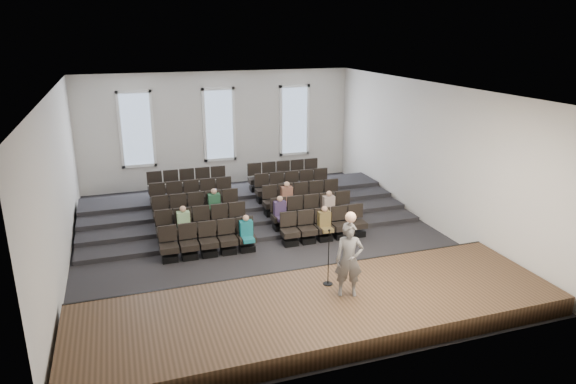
# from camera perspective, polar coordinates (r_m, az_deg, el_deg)

# --- Properties ---
(ground) EXTENTS (14.00, 14.00, 0.00)m
(ground) POSITION_cam_1_polar(r_m,az_deg,el_deg) (17.13, -2.72, -5.41)
(ground) COLOR black
(ground) RESTS_ON ground
(ceiling) EXTENTS (12.00, 14.00, 0.02)m
(ceiling) POSITION_cam_1_polar(r_m,az_deg,el_deg) (15.86, -2.98, 11.49)
(ceiling) COLOR white
(ceiling) RESTS_ON ground
(wall_back) EXTENTS (12.00, 0.04, 5.00)m
(wall_back) POSITION_cam_1_polar(r_m,az_deg,el_deg) (22.99, -7.67, 6.95)
(wall_back) COLOR silver
(wall_back) RESTS_ON ground
(wall_front) EXTENTS (12.00, 0.04, 5.00)m
(wall_front) POSITION_cam_1_polar(r_m,az_deg,el_deg) (10.12, 8.18, -7.10)
(wall_front) COLOR silver
(wall_front) RESTS_ON ground
(wall_left) EXTENTS (0.04, 14.00, 5.00)m
(wall_left) POSITION_cam_1_polar(r_m,az_deg,el_deg) (15.85, -24.27, 0.67)
(wall_left) COLOR silver
(wall_left) RESTS_ON ground
(wall_right) EXTENTS (0.04, 14.00, 5.00)m
(wall_right) POSITION_cam_1_polar(r_m,az_deg,el_deg) (18.81, 15.14, 4.11)
(wall_right) COLOR silver
(wall_right) RESTS_ON ground
(stage) EXTENTS (11.80, 3.60, 0.50)m
(stage) POSITION_cam_1_polar(r_m,az_deg,el_deg) (12.70, 3.78, -12.93)
(stage) COLOR #48301F
(stage) RESTS_ON ground
(stage_lip) EXTENTS (11.80, 0.06, 0.52)m
(stage_lip) POSITION_cam_1_polar(r_m,az_deg,el_deg) (14.15, 1.04, -9.50)
(stage_lip) COLOR black
(stage_lip) RESTS_ON ground
(risers) EXTENTS (11.80, 4.80, 0.60)m
(risers) POSITION_cam_1_polar(r_m,az_deg,el_deg) (19.93, -5.24, -1.49)
(risers) COLOR black
(risers) RESTS_ON ground
(seating_rows) EXTENTS (6.80, 4.70, 1.67)m
(seating_rows) POSITION_cam_1_polar(r_m,az_deg,el_deg) (18.28, -4.08, -1.64)
(seating_rows) COLOR black
(seating_rows) RESTS_ON ground
(windows) EXTENTS (8.44, 0.10, 3.24)m
(windows) POSITION_cam_1_polar(r_m,az_deg,el_deg) (22.89, -7.65, 7.42)
(windows) COLOR white
(windows) RESTS_ON wall_back
(audience) EXTENTS (5.45, 2.64, 1.10)m
(audience) POSITION_cam_1_polar(r_m,az_deg,el_deg) (17.30, -2.29, -2.21)
(audience) COLOR #176B74
(audience) RESTS_ON seating_rows
(speaker) EXTENTS (0.78, 0.64, 1.85)m
(speaker) POSITION_cam_1_polar(r_m,az_deg,el_deg) (12.49, 6.79, -7.49)
(speaker) COLOR #595755
(speaker) RESTS_ON stage
(mic_stand) EXTENTS (0.25, 0.25, 1.50)m
(mic_stand) POSITION_cam_1_polar(r_m,az_deg,el_deg) (13.12, 4.49, -8.43)
(mic_stand) COLOR black
(mic_stand) RESTS_ON stage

